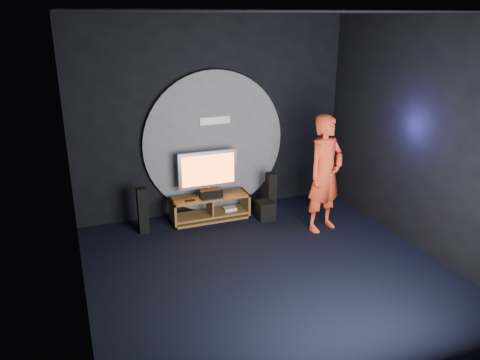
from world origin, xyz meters
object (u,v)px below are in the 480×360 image
(media_console, at_px, (210,209))
(tv, at_px, (208,171))
(tower_speaker_left, at_px, (143,211))
(player, at_px, (325,174))
(tower_speaker_right, at_px, (271,194))
(subwoofer, at_px, (265,210))

(media_console, bearing_deg, tv, 96.03)
(tower_speaker_left, xyz_separation_m, player, (2.90, -0.94, 0.59))
(tv, height_order, tower_speaker_left, tv)
(player, bearing_deg, tower_speaker_right, 106.19)
(tv, height_order, tower_speaker_right, tv)
(tv, xyz_separation_m, tower_speaker_right, (1.11, -0.24, -0.49))
(tower_speaker_right, xyz_separation_m, subwoofer, (-0.18, -0.17, -0.23))
(tower_speaker_right, bearing_deg, player, -57.06)
(media_console, relative_size, subwoofer, 4.20)
(tv, xyz_separation_m, subwoofer, (0.93, -0.41, -0.72))
(tower_speaker_left, height_order, tower_speaker_right, same)
(media_console, xyz_separation_m, tower_speaker_right, (1.11, -0.17, 0.20))
(tower_speaker_left, bearing_deg, tower_speaker_right, -1.38)
(media_console, distance_m, tv, 0.70)
(media_console, xyz_separation_m, subwoofer, (0.92, -0.34, -0.03))
(subwoofer, distance_m, player, 1.33)
(tower_speaker_left, bearing_deg, player, -17.97)
(tower_speaker_right, height_order, player, player)
(tv, xyz_separation_m, player, (1.69, -1.12, 0.10))
(media_console, height_order, tower_speaker_right, tower_speaker_right)
(tv, height_order, subwoofer, tv)
(subwoofer, xyz_separation_m, player, (0.76, -0.71, 0.82))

